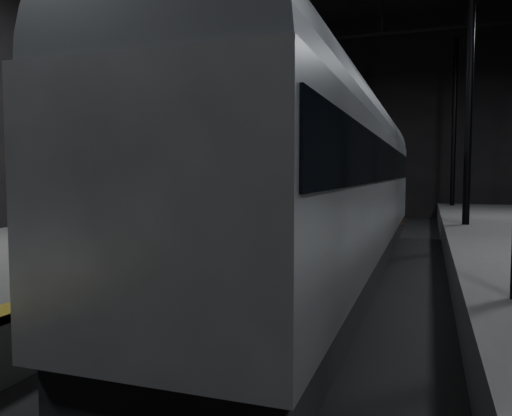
% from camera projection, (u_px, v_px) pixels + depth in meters
% --- Properties ---
extents(ground, '(44.00, 44.00, 0.00)m').
position_uv_depth(ground, '(326.00, 288.00, 12.83)').
color(ground, black).
rests_on(ground, ground).
extents(platform_left, '(9.00, 43.80, 1.00)m').
position_uv_depth(platform_left, '(84.00, 254.00, 15.24)').
color(platform_left, '#51514E').
rests_on(platform_left, ground).
extents(tactile_strip, '(0.50, 43.80, 0.01)m').
position_uv_depth(tactile_strip, '(211.00, 244.00, 13.82)').
color(tactile_strip, '#7C6116').
rests_on(tactile_strip, platform_left).
extents(track, '(2.40, 43.00, 0.24)m').
position_uv_depth(track, '(326.00, 286.00, 12.82)').
color(track, '#3F3328').
rests_on(track, ground).
extents(train, '(2.98, 19.88, 5.31)m').
position_uv_depth(train, '(336.00, 173.00, 13.72)').
color(train, gray).
rests_on(train, ground).
extents(woman, '(0.68, 0.53, 1.65)m').
position_uv_depth(woman, '(194.00, 206.00, 17.00)').
color(woman, '#8E8057').
rests_on(woman, platform_left).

